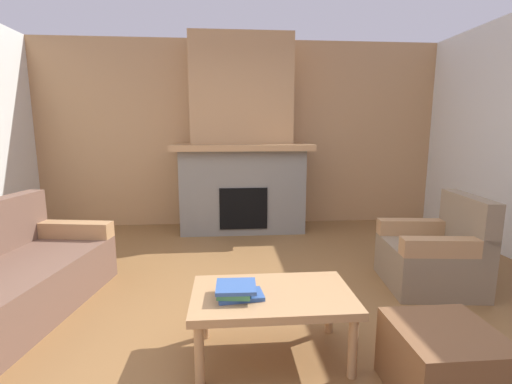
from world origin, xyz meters
TOP-DOWN VIEW (x-y plane):
  - ground at (0.00, 0.00)m, footprint 9.00×9.00m
  - wall_back_wood_panel at (0.00, 3.00)m, footprint 6.00×0.12m
  - fireplace at (0.00, 2.62)m, footprint 1.90×0.82m
  - couch at (-1.94, 0.22)m, footprint 1.11×1.91m
  - armchair at (1.67, 0.52)m, footprint 0.84×0.84m
  - coffee_table at (0.06, -0.40)m, footprint 1.00×0.60m
  - ottoman at (0.92, -0.84)m, footprint 0.52×0.52m
  - book_stack_near_edge at (-0.17, -0.45)m, footprint 0.29×0.22m

SIDE VIEW (x-z plane):
  - ground at x=0.00m, z-range 0.00..0.00m
  - ottoman at x=0.92m, z-range 0.00..0.40m
  - couch at x=-1.94m, z-range -0.14..0.71m
  - armchair at x=1.67m, z-range -0.13..0.72m
  - coffee_table at x=0.06m, z-range 0.16..0.59m
  - book_stack_near_edge at x=-0.17m, z-range 0.43..0.51m
  - fireplace at x=0.00m, z-range -0.19..2.51m
  - wall_back_wood_panel at x=0.00m, z-range 0.00..2.70m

